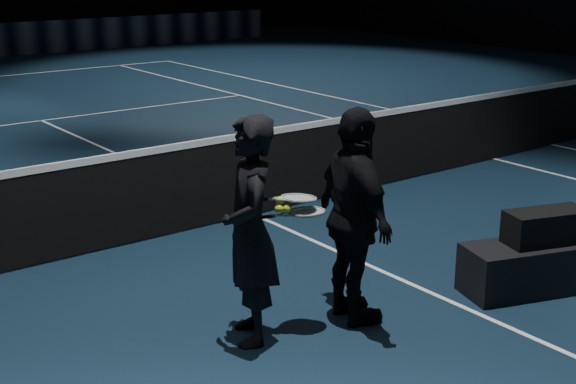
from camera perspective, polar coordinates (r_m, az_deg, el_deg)
name	(u,v)px	position (r m, az deg, el deg)	size (l,w,h in m)	color
floor	(254,215)	(8.90, -2.44, -1.64)	(36.00, 36.00, 0.00)	black
court_lines	(254,215)	(8.90, -2.44, -1.61)	(10.98, 23.78, 0.01)	white
net_mesh	(253,176)	(8.77, -2.47, 1.15)	(12.80, 0.02, 0.86)	black
net_tape	(253,134)	(8.66, -2.51, 4.12)	(12.80, 0.03, 0.07)	white
player_bench	(542,265)	(7.27, 17.63, -5.00)	(1.42, 0.47, 0.43)	black
racket_bag	(546,227)	(7.15, 17.88, -2.35)	(0.71, 0.30, 0.28)	black
bag_signature	(562,231)	(7.07, 18.90, -2.67)	(0.33, 0.00, 0.09)	white
player_a	(250,231)	(5.85, -2.73, -2.80)	(0.62, 0.41, 1.71)	black
player_b	(355,217)	(6.16, 4.77, -1.81)	(1.00, 0.42, 1.71)	black
racket_lower	(307,212)	(5.97, 1.34, -1.42)	(0.68, 0.22, 0.03)	black
racket_upper	(299,198)	(5.96, 0.76, -0.44)	(0.68, 0.22, 0.03)	black
tennis_balls	(282,206)	(5.89, -0.42, -1.02)	(0.12, 0.10, 0.12)	yellow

